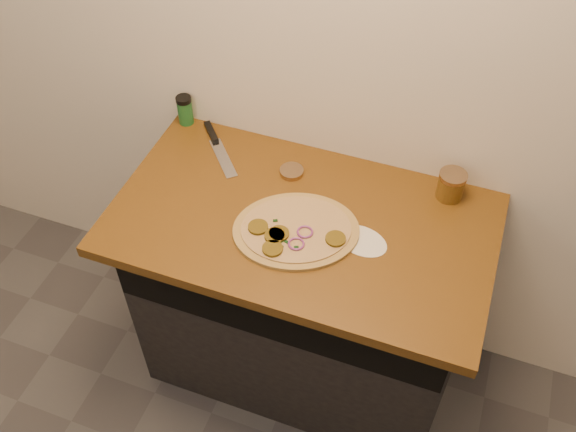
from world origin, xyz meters
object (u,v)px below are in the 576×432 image
at_px(chefs_knife, 217,144).
at_px(salsa_jar, 451,185).
at_px(pizza, 295,231).
at_px(spice_shaker, 185,110).

height_order(chefs_knife, salsa_jar, salsa_jar).
xyz_separation_m(pizza, chefs_knife, (-0.39, 0.29, -0.00)).
height_order(pizza, chefs_knife, pizza).
bearing_deg(chefs_knife, spice_shaker, 153.22).
bearing_deg(spice_shaker, pizza, -33.59).
height_order(salsa_jar, spice_shaker, spice_shaker).
bearing_deg(spice_shaker, chefs_knife, -26.78).
bearing_deg(salsa_jar, chefs_knife, -177.71).
relative_size(chefs_knife, salsa_jar, 2.52).
xyz_separation_m(chefs_knife, salsa_jar, (0.81, 0.03, 0.04)).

